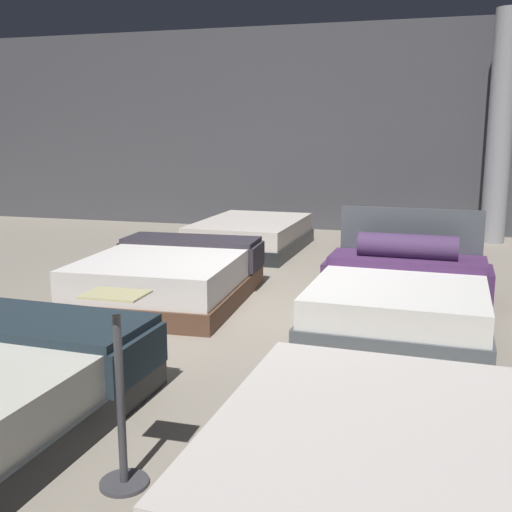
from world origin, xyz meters
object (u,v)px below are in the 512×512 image
at_px(support_pillar, 500,129).
at_px(bed_5, 407,243).
at_px(bed_1, 370,459).
at_px(bed_3, 401,292).
at_px(bed_2, 170,276).
at_px(bed_4, 251,235).
at_px(price_sign, 121,414).

bearing_deg(support_pillar, bed_5, -127.50).
bearing_deg(bed_1, bed_5, 92.94).
height_order(bed_1, bed_3, bed_3).
xyz_separation_m(bed_2, bed_3, (2.31, 0.09, -0.02)).
bearing_deg(bed_2, support_pillar, 49.85).
relative_size(bed_3, bed_4, 0.97).
height_order(bed_3, bed_5, bed_3).
bearing_deg(bed_3, bed_4, 131.86).
bearing_deg(bed_3, bed_1, -87.79).
xyz_separation_m(bed_4, support_pillar, (3.47, 1.67, 1.53)).
relative_size(bed_1, bed_5, 1.02).
height_order(bed_1, price_sign, price_sign).
height_order(bed_3, bed_4, bed_3).
relative_size(bed_4, price_sign, 2.25).
bearing_deg(bed_3, price_sign, -107.20).
distance_m(bed_3, bed_5, 2.79).
distance_m(bed_4, support_pillar, 4.15).
relative_size(price_sign, support_pillar, 0.28).
distance_m(bed_3, support_pillar, 4.84).
height_order(bed_1, bed_2, bed_2).
bearing_deg(bed_1, bed_2, 130.63).
relative_size(bed_1, bed_2, 0.95).
distance_m(bed_3, bed_4, 3.56).
bearing_deg(bed_4, bed_1, -67.10).
xyz_separation_m(bed_4, price_sign, (1.08, -6.03, 0.15)).
height_order(bed_4, support_pillar, support_pillar).
bearing_deg(bed_5, bed_3, -90.31).
bearing_deg(bed_2, bed_4, 86.76).
xyz_separation_m(bed_3, support_pillar, (1.22, 4.42, 1.53)).
bearing_deg(bed_1, bed_3, 92.43).
xyz_separation_m(bed_5, support_pillar, (1.26, 1.64, 1.54)).
relative_size(bed_5, support_pillar, 0.56).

